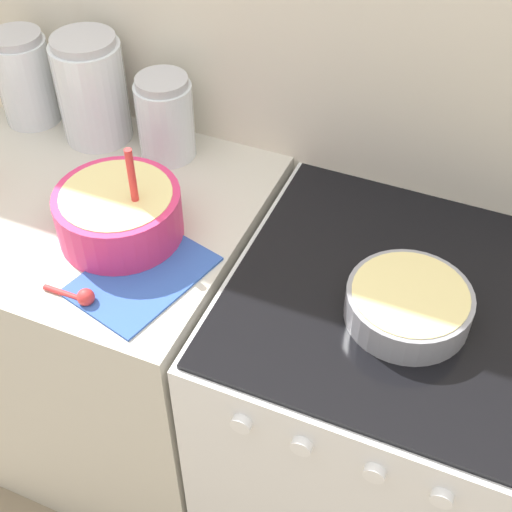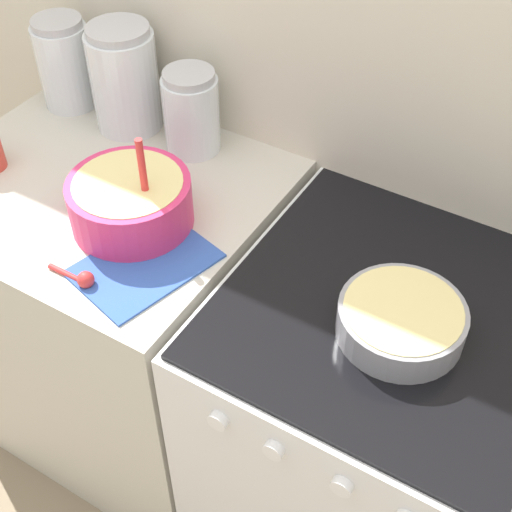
{
  "view_description": "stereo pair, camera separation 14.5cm",
  "coord_description": "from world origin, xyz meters",
  "px_view_note": "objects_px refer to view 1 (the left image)",
  "views": [
    {
      "loc": [
        0.48,
        -0.66,
        2.0
      ],
      "look_at": [
        0.07,
        0.29,
        0.99
      ],
      "focal_mm": 50.0,
      "sensor_mm": 36.0,
      "label": 1
    },
    {
      "loc": [
        0.6,
        -0.6,
        2.0
      ],
      "look_at": [
        0.07,
        0.29,
        0.99
      ],
      "focal_mm": 50.0,
      "sensor_mm": 36.0,
      "label": 2
    }
  ],
  "objects_px": {
    "storage_jar_middle": "(93,96)",
    "storage_jar_right": "(166,123)",
    "stove": "(370,421)",
    "storage_jar_left": "(27,84)",
    "baking_pan": "(408,304)",
    "mixing_bowl": "(119,212)"
  },
  "relations": [
    {
      "from": "baking_pan",
      "to": "stove",
      "type": "bearing_deg",
      "value": 122.03
    },
    {
      "from": "stove",
      "to": "baking_pan",
      "type": "bearing_deg",
      "value": -57.97
    },
    {
      "from": "stove",
      "to": "storage_jar_left",
      "type": "relative_size",
      "value": 3.88
    },
    {
      "from": "stove",
      "to": "storage_jar_middle",
      "type": "xyz_separation_m",
      "value": [
        -0.85,
        0.24,
        0.59
      ]
    },
    {
      "from": "stove",
      "to": "mixing_bowl",
      "type": "relative_size",
      "value": 3.45
    },
    {
      "from": "mixing_bowl",
      "to": "storage_jar_right",
      "type": "xyz_separation_m",
      "value": [
        -0.05,
        0.31,
        0.03
      ]
    },
    {
      "from": "mixing_bowl",
      "to": "baking_pan",
      "type": "distance_m",
      "value": 0.64
    },
    {
      "from": "stove",
      "to": "mixing_bowl",
      "type": "height_order",
      "value": "mixing_bowl"
    },
    {
      "from": "stove",
      "to": "baking_pan",
      "type": "height_order",
      "value": "baking_pan"
    },
    {
      "from": "storage_jar_left",
      "to": "storage_jar_middle",
      "type": "height_order",
      "value": "storage_jar_middle"
    },
    {
      "from": "stove",
      "to": "baking_pan",
      "type": "relative_size",
      "value": 3.84
    },
    {
      "from": "storage_jar_middle",
      "to": "storage_jar_right",
      "type": "xyz_separation_m",
      "value": [
        0.2,
        0.0,
        -0.03
      ]
    },
    {
      "from": "baking_pan",
      "to": "storage_jar_middle",
      "type": "bearing_deg",
      "value": 161.4
    },
    {
      "from": "storage_jar_left",
      "to": "stove",
      "type": "bearing_deg",
      "value": -13.03
    },
    {
      "from": "mixing_bowl",
      "to": "baking_pan",
      "type": "bearing_deg",
      "value": 0.8
    },
    {
      "from": "storage_jar_left",
      "to": "storage_jar_right",
      "type": "height_order",
      "value": "storage_jar_left"
    },
    {
      "from": "stove",
      "to": "baking_pan",
      "type": "xyz_separation_m",
      "value": [
        0.03,
        -0.05,
        0.51
      ]
    },
    {
      "from": "baking_pan",
      "to": "mixing_bowl",
      "type": "bearing_deg",
      "value": -179.2
    },
    {
      "from": "storage_jar_left",
      "to": "storage_jar_right",
      "type": "distance_m",
      "value": 0.4
    },
    {
      "from": "stove",
      "to": "storage_jar_left",
      "type": "xyz_separation_m",
      "value": [
        -1.05,
        0.24,
        0.57
      ]
    },
    {
      "from": "storage_jar_middle",
      "to": "storage_jar_right",
      "type": "bearing_deg",
      "value": 0.0
    },
    {
      "from": "storage_jar_middle",
      "to": "storage_jar_right",
      "type": "height_order",
      "value": "storage_jar_middle"
    }
  ]
}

